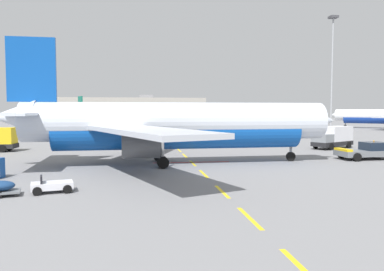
{
  "coord_description": "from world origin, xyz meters",
  "views": [
    {
      "loc": [
        12.52,
        -16.71,
        5.36
      ],
      "look_at": [
        18.6,
        25.93,
        2.54
      ],
      "focal_mm": 35.41,
      "sensor_mm": 36.0,
      "label": 1
    }
  ],
  "objects_px": {
    "airliner_mid_left": "(93,119)",
    "airliner_foreground": "(174,125)",
    "apron_light_mast_far": "(332,62)",
    "pushback_tug": "(367,151)",
    "fuel_service_truck": "(333,137)"
  },
  "relations": [
    {
      "from": "airliner_mid_left",
      "to": "apron_light_mast_far",
      "type": "bearing_deg",
      "value": -25.65
    },
    {
      "from": "pushback_tug",
      "to": "apron_light_mast_far",
      "type": "xyz_separation_m",
      "value": [
        18.58,
        42.57,
        15.5
      ]
    },
    {
      "from": "pushback_tug",
      "to": "apron_light_mast_far",
      "type": "relative_size",
      "value": 0.23
    },
    {
      "from": "pushback_tug",
      "to": "apron_light_mast_far",
      "type": "bearing_deg",
      "value": 66.42
    },
    {
      "from": "airliner_foreground",
      "to": "fuel_service_truck",
      "type": "xyz_separation_m",
      "value": [
        23.9,
        12.47,
        -2.3
      ]
    },
    {
      "from": "airliner_mid_left",
      "to": "fuel_service_truck",
      "type": "bearing_deg",
      "value": -55.31
    },
    {
      "from": "fuel_service_truck",
      "to": "apron_light_mast_far",
      "type": "xyz_separation_m",
      "value": [
        16.08,
        30.75,
        14.75
      ]
    },
    {
      "from": "pushback_tug",
      "to": "airliner_mid_left",
      "type": "relative_size",
      "value": 0.23
    },
    {
      "from": "airliner_foreground",
      "to": "pushback_tug",
      "type": "distance_m",
      "value": 21.64
    },
    {
      "from": "airliner_mid_left",
      "to": "airliner_foreground",
      "type": "bearing_deg",
      "value": -77.15
    },
    {
      "from": "pushback_tug",
      "to": "fuel_service_truck",
      "type": "xyz_separation_m",
      "value": [
        2.49,
        11.82,
        0.74
      ]
    },
    {
      "from": "pushback_tug",
      "to": "airliner_mid_left",
      "type": "height_order",
      "value": "airliner_mid_left"
    },
    {
      "from": "fuel_service_truck",
      "to": "airliner_foreground",
      "type": "bearing_deg",
      "value": -152.45
    },
    {
      "from": "fuel_service_truck",
      "to": "apron_light_mast_far",
      "type": "relative_size",
      "value": 0.27
    },
    {
      "from": "apron_light_mast_far",
      "to": "pushback_tug",
      "type": "bearing_deg",
      "value": -113.58
    }
  ]
}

